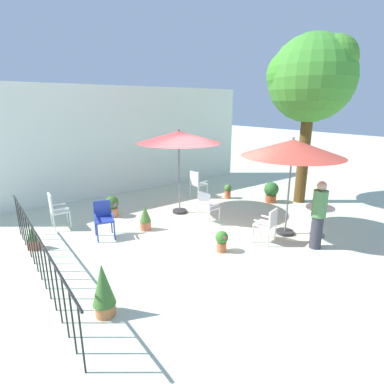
% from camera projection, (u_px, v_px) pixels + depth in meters
% --- Properties ---
extents(ground_plane, '(60.00, 60.00, 0.00)m').
position_uv_depth(ground_plane, '(196.00, 233.00, 7.90)').
color(ground_plane, beige).
extents(villa_facade, '(11.15, 0.30, 3.86)m').
position_uv_depth(villa_facade, '(117.00, 141.00, 11.05)').
color(villa_facade, white).
rests_on(villa_facade, ground).
extents(terrace_railing, '(0.03, 5.56, 1.01)m').
position_uv_depth(terrace_railing, '(37.00, 247.00, 5.61)').
color(terrace_railing, black).
rests_on(terrace_railing, ground).
extents(shade_tree, '(2.77, 2.64, 5.30)m').
position_uv_depth(shade_tree, '(311.00, 79.00, 9.41)').
color(shade_tree, '#563B19').
rests_on(shade_tree, ground).
extents(patio_umbrella_0, '(2.45, 2.45, 2.49)m').
position_uv_depth(patio_umbrella_0, '(293.00, 149.00, 7.26)').
color(patio_umbrella_0, '#2D2D2D').
rests_on(patio_umbrella_0, ground).
extents(patio_umbrella_1, '(2.44, 2.44, 2.55)m').
position_uv_depth(patio_umbrella_1, '(179.00, 138.00, 8.76)').
color(patio_umbrella_1, '#2D2D2D').
rests_on(patio_umbrella_1, ground).
extents(cafe_table_0, '(0.69, 0.69, 0.76)m').
position_uv_depth(cafe_table_0, '(319.00, 216.00, 7.61)').
color(cafe_table_0, silver).
rests_on(cafe_table_0, ground).
extents(patio_chair_0, '(0.54, 0.57, 0.91)m').
position_uv_depth(patio_chair_0, '(103.00, 216.00, 7.56)').
color(patio_chair_0, '#293D9A').
rests_on(patio_chair_0, ground).
extents(patio_chair_1, '(0.53, 0.53, 0.87)m').
position_uv_depth(patio_chair_1, '(268.00, 223.00, 7.21)').
color(patio_chair_1, silver).
rests_on(patio_chair_1, ground).
extents(patio_chair_2, '(0.49, 0.50, 0.91)m').
position_uv_depth(patio_chair_2, '(207.00, 205.00, 8.47)').
color(patio_chair_2, white).
rests_on(patio_chair_2, ground).
extents(patio_chair_3, '(0.51, 0.50, 0.95)m').
position_uv_depth(patio_chair_3, '(197.00, 182.00, 10.86)').
color(patio_chair_3, white).
rests_on(patio_chair_3, ground).
extents(patio_chair_4, '(0.48, 0.49, 0.97)m').
position_uv_depth(patio_chair_4, '(56.00, 208.00, 8.10)').
color(patio_chair_4, white).
rests_on(patio_chair_4, ground).
extents(potted_plant_0, '(0.31, 0.31, 0.67)m').
position_uv_depth(potted_plant_0, '(145.00, 218.00, 8.02)').
color(potted_plant_0, '#CC6744').
rests_on(potted_plant_0, ground).
extents(potted_plant_1, '(0.41, 0.42, 0.63)m').
position_uv_depth(potted_plant_1, '(112.00, 206.00, 8.97)').
color(potted_plant_1, '#CB7046').
rests_on(potted_plant_1, ground).
extents(potted_plant_2, '(0.29, 0.30, 0.49)m').
position_uv_depth(potted_plant_2, '(222.00, 240.00, 6.85)').
color(potted_plant_2, '#C0643B').
rests_on(potted_plant_2, ground).
extents(potted_plant_3, '(0.36, 0.36, 0.91)m').
position_uv_depth(potted_plant_3, '(103.00, 289.00, 4.70)').
color(potted_plant_3, '#BE7340').
rests_on(potted_plant_3, ground).
extents(potted_plant_4, '(0.49, 0.49, 0.70)m').
position_uv_depth(potted_plant_4, '(271.00, 191.00, 10.30)').
color(potted_plant_4, '#B3552E').
rests_on(potted_plant_4, ground).
extents(potted_plant_5, '(0.28, 0.28, 0.60)m').
position_uv_depth(potted_plant_5, '(34.00, 237.00, 6.96)').
color(potted_plant_5, '#BB6341').
rests_on(potted_plant_5, ground).
extents(potted_plant_6, '(0.25, 0.25, 0.51)m').
position_uv_depth(potted_plant_6, '(228.00, 191.00, 10.75)').
color(potted_plant_6, '#BB6034').
rests_on(potted_plant_6, ground).
extents(standing_person, '(0.32, 0.32, 1.60)m').
position_uv_depth(standing_person, '(318.00, 215.00, 6.88)').
color(standing_person, '#33333D').
rests_on(standing_person, ground).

